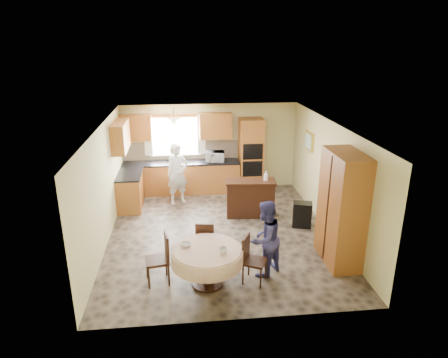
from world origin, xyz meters
TOP-DOWN VIEW (x-y plane):
  - floor at (0.00, 0.00)m, footprint 5.00×6.00m
  - ceiling at (0.00, 0.00)m, footprint 5.00×6.00m
  - wall_back at (0.00, 3.00)m, footprint 5.00×0.02m
  - wall_front at (0.00, -3.00)m, footprint 5.00×0.02m
  - wall_left at (-2.50, 0.00)m, footprint 0.02×6.00m
  - wall_right at (2.50, 0.00)m, footprint 0.02×6.00m
  - window at (-1.00, 2.98)m, footprint 1.40×0.03m
  - curtain_left at (-1.75, 2.93)m, footprint 0.22×0.02m
  - curtain_right at (-0.25, 2.93)m, footprint 0.22×0.02m
  - base_cab_back at (-0.85, 2.70)m, footprint 3.30×0.60m
  - counter_back at (-0.85, 2.70)m, footprint 3.30×0.64m
  - base_cab_left at (-2.20, 1.80)m, footprint 0.60×1.20m
  - counter_left at (-2.20, 1.80)m, footprint 0.64×1.20m
  - backsplash at (-0.85, 2.99)m, footprint 3.30×0.02m
  - wall_cab_left at (-2.05, 2.83)m, footprint 0.85×0.33m
  - wall_cab_right at (0.15, 2.83)m, footprint 0.90×0.33m
  - wall_cab_side at (-2.33, 1.80)m, footprint 0.33×1.20m
  - oven_tower at (1.15, 2.69)m, footprint 0.66×0.62m
  - oven_upper at (1.15, 2.38)m, footprint 0.56×0.01m
  - oven_lower at (1.15, 2.38)m, footprint 0.56×0.01m
  - pendant at (-1.00, 2.50)m, footprint 0.36×0.36m
  - sideboard at (0.84, 0.90)m, footprint 1.26×0.61m
  - space_heater at (1.95, 0.15)m, footprint 0.51×0.42m
  - cupboard at (2.22, -1.42)m, footprint 0.59×1.18m
  - dining_table at (-0.44, -1.99)m, footprint 1.28×1.28m
  - chair_left at (-1.25, -1.80)m, footprint 0.47×0.47m
  - chair_back at (-0.42, -1.20)m, footprint 0.44×0.44m
  - chair_right at (0.36, -1.95)m, footprint 0.52×0.52m
  - framed_picture at (2.47, 1.56)m, footprint 0.06×0.58m
  - microwave at (0.11, 2.65)m, footprint 0.54×0.38m
  - person_sink at (-0.95, 1.94)m, footprint 0.70×0.58m
  - person_dining at (0.65, -1.73)m, footprint 0.90×0.88m
  - bowl_sideboard at (0.52, 0.90)m, footprint 0.25×0.25m
  - bottle_sideboard at (1.21, 0.90)m, footprint 0.15×0.15m
  - cup_table at (-0.17, -2.17)m, footprint 0.16×0.16m
  - bowl_table at (-0.80, -1.84)m, footprint 0.19×0.19m

SIDE VIEW (x-z plane):
  - floor at x=0.00m, z-range -0.01..0.01m
  - space_heater at x=1.95m, z-range 0.00..0.60m
  - sideboard at x=0.84m, z-range 0.00..0.87m
  - base_cab_back at x=-0.85m, z-range 0.00..0.88m
  - base_cab_left at x=-2.20m, z-range 0.00..0.88m
  - chair_back at x=-0.42m, z-range 0.05..0.92m
  - chair_right at x=0.36m, z-range 0.05..0.94m
  - chair_left at x=-1.25m, z-range 0.05..1.01m
  - dining_table at x=-0.44m, z-range 0.20..0.93m
  - person_dining at x=0.65m, z-range 0.00..1.47m
  - oven_lower at x=1.15m, z-range 0.53..0.97m
  - bowl_table at x=-0.80m, z-range 0.73..0.78m
  - cup_table at x=-0.17m, z-range 0.73..0.83m
  - person_sink at x=-0.95m, z-range 0.00..1.63m
  - counter_back at x=-0.85m, z-range 0.88..0.92m
  - counter_left at x=-2.20m, z-range 0.88..0.92m
  - bowl_sideboard at x=0.52m, z-range 0.87..0.93m
  - bottle_sideboard at x=1.21m, z-range 0.87..1.16m
  - oven_tower at x=1.15m, z-range 0.00..2.12m
  - microwave at x=0.11m, z-range 0.92..1.21m
  - cupboard at x=2.22m, z-range 0.00..2.24m
  - backsplash at x=-0.85m, z-range 0.90..1.46m
  - wall_back at x=0.00m, z-range 0.00..2.50m
  - wall_front at x=0.00m, z-range 0.00..2.50m
  - wall_left at x=-2.50m, z-range 0.00..2.50m
  - wall_right at x=2.50m, z-range 0.00..2.50m
  - oven_upper at x=1.15m, z-range 1.02..1.48m
  - window at x=-1.00m, z-range 1.05..2.15m
  - curtain_left at x=-1.75m, z-range 1.08..2.22m
  - curtain_right at x=-0.25m, z-range 1.08..2.22m
  - framed_picture at x=2.47m, z-range 1.48..1.96m
  - wall_cab_left at x=-2.05m, z-range 1.55..2.27m
  - wall_cab_right at x=0.15m, z-range 1.55..2.27m
  - wall_cab_side at x=-2.33m, z-range 1.55..2.27m
  - pendant at x=-1.00m, z-range 2.03..2.21m
  - ceiling at x=0.00m, z-range 2.50..2.50m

